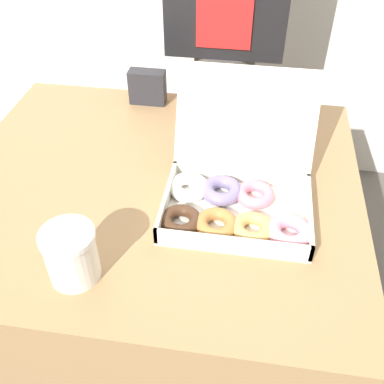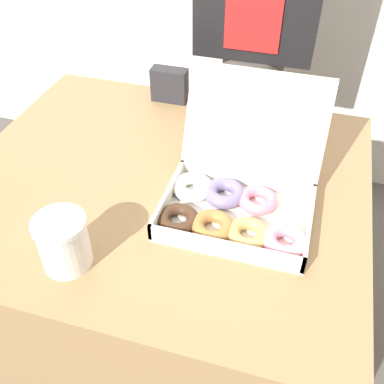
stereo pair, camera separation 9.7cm
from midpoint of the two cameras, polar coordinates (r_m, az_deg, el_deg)
The scene contains 6 objects.
ground_plane at distance 1.68m, azimuth -5.02°, elevation -18.59°, with size 14.00×14.00×0.00m, color #4C4742.
table at distance 1.37m, azimuth -5.94°, elevation -10.72°, with size 0.99×0.86×0.74m.
donut_box at distance 0.99m, azimuth 2.53°, elevation -0.57°, with size 0.35×0.34×0.26m.
coffee_cup at distance 0.89m, azimuth -18.14°, elevation -7.73°, with size 0.10×0.10×0.11m.
napkin_holder at distance 1.39m, azimuth -7.73°, elevation 13.01°, with size 0.11×0.05×0.10m.
person_customer at distance 1.58m, azimuth 2.53°, elevation 20.66°, with size 0.39×0.23×1.57m.
Camera 1 is at (0.22, -0.81, 1.45)m, focal length 42.00 mm.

